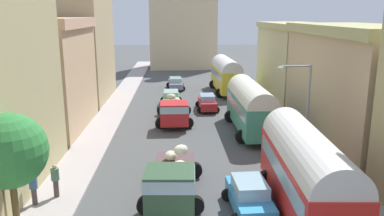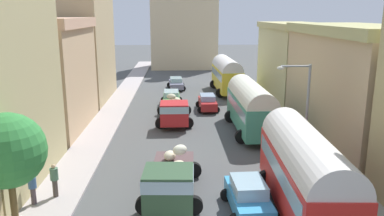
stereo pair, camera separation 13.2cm
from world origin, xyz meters
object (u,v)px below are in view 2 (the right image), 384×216
cargo_truck_0 (171,179)px  car_1 (176,83)px  parked_bus_1 (251,105)px  pedestrian_1 (33,188)px  parked_bus_0 (304,169)px  car_0 (171,98)px  streetlamp_near (302,105)px  parked_bus_2 (227,74)px  car_3 (207,102)px  pedestrian_0 (54,179)px  cargo_truck_1 (174,110)px  car_2 (248,196)px

cargo_truck_0 → car_1: (0.18, 29.34, -0.46)m
parked_bus_1 → pedestrian_1: (-12.50, -11.67, -1.19)m
parked_bus_0 → car_0: size_ratio=2.09×
streetlamp_near → parked_bus_2: bearing=94.3°
parked_bus_0 → pedestrian_1: (-12.51, 1.29, -1.28)m
parked_bus_2 → streetlamp_near: size_ratio=1.44×
cargo_truck_0 → car_0: bearing=90.7°
pedestrian_1 → parked_bus_0: bearing=-5.9°
car_3 → pedestrian_0: size_ratio=2.10×
pedestrian_0 → cargo_truck_0: bearing=-5.2°
car_0 → pedestrian_0: pedestrian_0 is taller
cargo_truck_0 → streetlamp_near: streetlamp_near is taller
car_3 → streetlamp_near: bearing=-72.1°
cargo_truck_1 → pedestrian_1: bearing=-115.0°
streetlamp_near → cargo_truck_1: bearing=129.4°
cargo_truck_1 → car_3: 5.65m
cargo_truck_0 → car_1: cargo_truck_0 is taller
parked_bus_0 → streetlamp_near: (1.75, 6.09, 1.50)m
car_3 → cargo_truck_0: bearing=-99.8°
car_2 → pedestrian_0: (-9.31, 1.66, 0.26)m
parked_bus_0 → car_0: (-6.25, 22.18, -1.49)m
car_3 → pedestrian_1: 21.18m
car_2 → car_1: bearing=96.4°
parked_bus_0 → pedestrian_0: (-11.70, 2.04, -1.20)m
parked_bus_2 → car_3: bearing=-108.8°
parked_bus_1 → car_2: size_ratio=2.28×
parked_bus_0 → cargo_truck_0: size_ratio=1.29×
parked_bus_1 → cargo_truck_0: size_ratio=1.29×
car_1 → parked_bus_0: bearing=-79.4°
pedestrian_0 → parked_bus_1: bearing=43.0°
cargo_truck_1 → car_3: bearing=56.3°
cargo_truck_0 → car_0: (-0.27, 20.65, -0.43)m
parked_bus_1 → cargo_truck_1: (-5.91, 2.45, -0.99)m
parked_bus_1 → parked_bus_2: 15.53m
car_3 → pedestrian_0: bearing=-116.3°
pedestrian_0 → parked_bus_0: bearing=-9.9°
parked_bus_2 → pedestrian_1: parked_bus_2 is taller
cargo_truck_1 → car_0: (-0.34, 6.76, -0.40)m
parked_bus_0 → cargo_truck_1: 16.55m
cargo_truck_0 → car_2: bearing=-17.7°
cargo_truck_1 → car_1: 15.46m
car_0 → car_2: car_2 is taller
cargo_truck_1 → car_2: cargo_truck_1 is taller
cargo_truck_0 → car_3: size_ratio=1.81×
parked_bus_2 → car_0: bearing=-135.1°
cargo_truck_1 → pedestrian_0: cargo_truck_1 is taller
parked_bus_0 → car_2: 2.83m
streetlamp_near → parked_bus_1: bearing=104.3°
pedestrian_0 → pedestrian_1: pedestrian_0 is taller
car_3 → pedestrian_0: (-8.92, -18.06, 0.29)m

